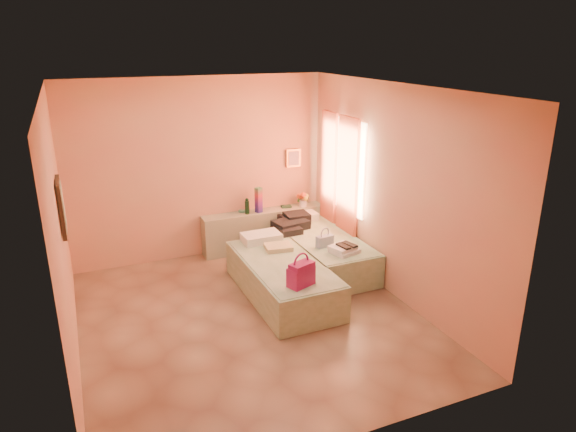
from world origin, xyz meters
The scene contains 16 objects.
ground centered at (0.00, 0.00, 0.00)m, with size 4.50×4.50×0.00m, color #9E815F.
room_walls centered at (0.21, 0.57, 1.79)m, with size 4.02×4.51×2.81m.
headboard_ledge centered at (0.98, 2.10, 0.33)m, with size 2.05×0.30×0.65m, color gray.
bed_left centered at (0.60, 0.42, 0.25)m, with size 0.90×2.00×0.50m, color #B4CDA5.
bed_right centered at (1.50, 1.05, 0.25)m, with size 0.90×2.00×0.50m, color #B4CDA5.
water_bottle centered at (0.67, 2.05, 0.77)m, with size 0.07×0.07×0.25m, color #133621.
rainbow_box centered at (0.87, 2.06, 0.86)m, with size 0.09×0.09×0.41m, color #9C1359.
small_dish centered at (0.63, 2.18, 0.66)m, with size 0.11×0.11×0.03m, color #549B7A.
green_book centered at (1.38, 2.12, 0.66)m, with size 0.16×0.12×0.03m, color #24432E.
flower_vase centered at (1.66, 2.05, 0.79)m, with size 0.22×0.22×0.29m, color white.
magenta_handbag centered at (0.54, -0.31, 0.65)m, with size 0.32×0.18×0.30m, color #9C1359.
khaki_garment centered at (0.71, 0.84, 0.53)m, with size 0.37×0.29×0.06m, color #C7B780.
clothes_pile centered at (1.25, 1.53, 0.58)m, with size 0.56×0.56×0.17m, color black.
blue_handbag centered at (1.36, 0.67, 0.58)m, with size 0.25×0.11×0.16m, color #385787.
towel_stack centered at (1.51, 0.36, 0.55)m, with size 0.35×0.30×0.10m, color silver.
sandal_pair centered at (1.53, 0.34, 0.61)m, with size 0.18×0.24×0.02m, color black.
Camera 1 is at (-1.79, -5.35, 3.30)m, focal length 32.00 mm.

